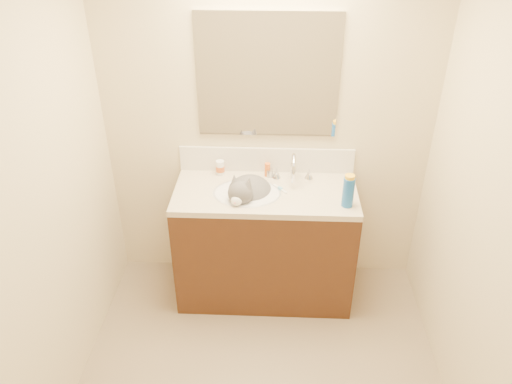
# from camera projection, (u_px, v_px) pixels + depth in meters

# --- Properties ---
(room_shell) EXTENTS (2.24, 2.54, 2.52)m
(room_shell) POSITION_uv_depth(u_px,v_px,m) (261.00, 185.00, 2.10)
(room_shell) COLOR beige
(room_shell) RESTS_ON ground
(vanity_cabinet) EXTENTS (1.20, 0.55, 0.82)m
(vanity_cabinet) POSITION_uv_depth(u_px,v_px,m) (265.00, 245.00, 3.50)
(vanity_cabinet) COLOR #3E2111
(vanity_cabinet) RESTS_ON ground
(counter_slab) EXTENTS (1.20, 0.55, 0.04)m
(counter_slab) POSITION_uv_depth(u_px,v_px,m) (265.00, 193.00, 3.27)
(counter_slab) COLOR beige
(counter_slab) RESTS_ON vanity_cabinet
(basin) EXTENTS (0.45, 0.36, 0.14)m
(basin) POSITION_uv_depth(u_px,v_px,m) (247.00, 202.00, 3.28)
(basin) COLOR white
(basin) RESTS_ON vanity_cabinet
(faucet) EXTENTS (0.28, 0.20, 0.21)m
(faucet) POSITION_uv_depth(u_px,v_px,m) (293.00, 170.00, 3.33)
(faucet) COLOR silver
(faucet) RESTS_ON counter_slab
(cat) EXTENTS (0.40, 0.46, 0.33)m
(cat) POSITION_uv_depth(u_px,v_px,m) (248.00, 194.00, 3.27)
(cat) COLOR #514F51
(cat) RESTS_ON basin
(backsplash) EXTENTS (1.20, 0.02, 0.18)m
(backsplash) POSITION_uv_depth(u_px,v_px,m) (267.00, 160.00, 3.44)
(backsplash) COLOR silver
(backsplash) RESTS_ON counter_slab
(mirror) EXTENTS (0.90, 0.02, 0.80)m
(mirror) POSITION_uv_depth(u_px,v_px,m) (268.00, 77.00, 3.13)
(mirror) COLOR white
(mirror) RESTS_ON room_shell
(pill_bottle) EXTENTS (0.07, 0.07, 0.10)m
(pill_bottle) POSITION_uv_depth(u_px,v_px,m) (220.00, 168.00, 3.42)
(pill_bottle) COLOR white
(pill_bottle) RESTS_ON counter_slab
(pill_label) EXTENTS (0.08, 0.08, 0.04)m
(pill_label) POSITION_uv_depth(u_px,v_px,m) (220.00, 169.00, 3.42)
(pill_label) COLOR #CF5C22
(pill_label) RESTS_ON pill_bottle
(silver_jar) EXTENTS (0.05, 0.05, 0.05)m
(silver_jar) POSITION_uv_depth(u_px,v_px,m) (270.00, 173.00, 3.41)
(silver_jar) COLOR #B7B7BC
(silver_jar) RESTS_ON counter_slab
(amber_bottle) EXTENTS (0.05, 0.05, 0.10)m
(amber_bottle) POSITION_uv_depth(u_px,v_px,m) (267.00, 170.00, 3.40)
(amber_bottle) COLOR orange
(amber_bottle) RESTS_ON counter_slab
(toothbrush) EXTENTS (0.10, 0.11, 0.01)m
(toothbrush) POSITION_uv_depth(u_px,v_px,m) (280.00, 189.00, 3.27)
(toothbrush) COLOR white
(toothbrush) RESTS_ON counter_slab
(toothbrush_head) EXTENTS (0.03, 0.04, 0.02)m
(toothbrush_head) POSITION_uv_depth(u_px,v_px,m) (280.00, 188.00, 3.27)
(toothbrush_head) COLOR #62A9D1
(toothbrush_head) RESTS_ON counter_slab
(spray_can) EXTENTS (0.09, 0.09, 0.20)m
(spray_can) POSITION_uv_depth(u_px,v_px,m) (348.00, 192.00, 3.06)
(spray_can) COLOR #1957B2
(spray_can) RESTS_ON counter_slab
(spray_cap) EXTENTS (0.07, 0.07, 0.04)m
(spray_cap) POSITION_uv_depth(u_px,v_px,m) (350.00, 178.00, 3.01)
(spray_cap) COLOR yellow
(spray_cap) RESTS_ON spray_can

